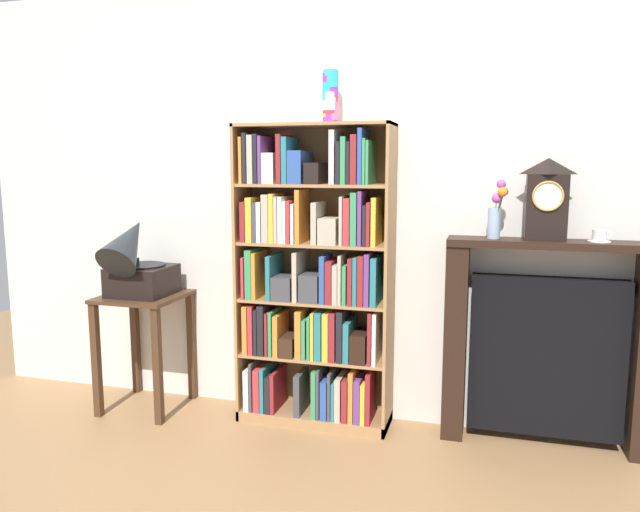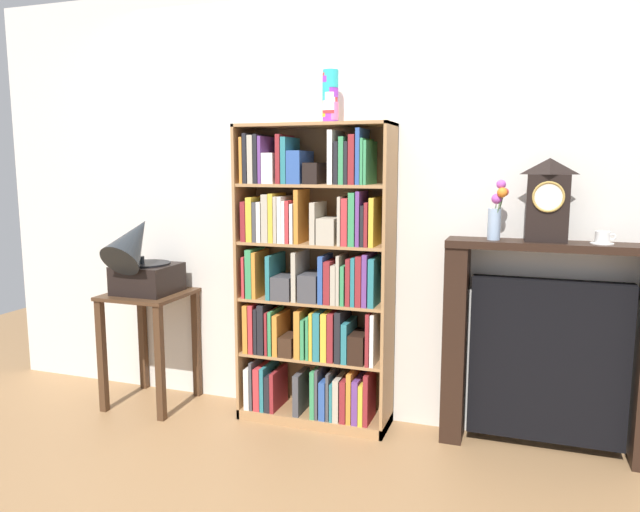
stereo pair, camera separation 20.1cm
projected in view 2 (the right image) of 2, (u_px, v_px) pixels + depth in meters
name	position (u px, v px, depth m)	size (l,w,h in m)	color
ground_plane	(308.00, 430.00, 3.54)	(7.88, 6.40, 0.02)	#997047
wall_back	(342.00, 204.00, 3.60)	(4.88, 0.08, 2.60)	silver
bookshelf	(313.00, 285.00, 3.52)	(0.90, 0.30, 1.76)	#A87A4C
cup_stack	(330.00, 97.00, 3.36)	(0.09, 0.09, 0.29)	purple
side_table_left	(150.00, 323.00, 3.84)	(0.48, 0.48, 0.73)	#472D1C
gramophone	(141.00, 260.00, 3.71)	(0.35, 0.51, 0.55)	black
fireplace_mantel	(548.00, 350.00, 3.20)	(1.09, 0.22, 1.14)	black
mantel_clock	(548.00, 200.00, 3.07)	(0.21, 0.13, 0.43)	black
flower_vase	(497.00, 211.00, 3.15)	(0.10, 0.11, 0.32)	#99B2D1
teacup_with_saucer	(602.00, 238.00, 3.02)	(0.12, 0.11, 0.06)	white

